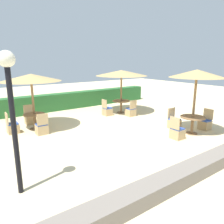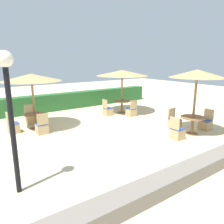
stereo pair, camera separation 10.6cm
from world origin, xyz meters
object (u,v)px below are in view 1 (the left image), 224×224
object	(u,v)px
patio_chair_front_right_west	(177,133)
patio_chair_front_right_north	(174,123)
patio_chair_back_right_south	(131,111)
parasol_front_right	(197,74)
patio_chair_back_left_south	(42,128)
patio_chair_front_right_east	(205,124)
round_table_back_left	(34,118)
patio_chair_back_left_north	(30,119)
parasol_back_right	(121,73)
round_table_back_right	(121,103)
lamp_post	(10,96)
patio_chair_back_left_west	(13,127)
round_table_front_right	(193,121)
patio_chair_back_right_west	(107,111)
parasol_back_left	(31,78)

from	to	relation	value
patio_chair_front_right_west	patio_chair_front_right_north	xyz separation A→B (m)	(1.02, 0.98, 0.00)
patio_chair_front_right_north	patio_chair_back_right_south	bearing A→B (deg)	-86.53
parasol_front_right	patio_chair_back_left_south	bearing A→B (deg)	144.65
patio_chair_front_right_north	patio_chair_front_right_east	distance (m)	1.38
round_table_back_left	patio_chair_back_left_north	world-z (taller)	patio_chair_back_left_north
parasol_back_right	patio_chair_back_right_south	distance (m)	2.29
round_table_back_right	lamp_post	bearing A→B (deg)	-144.59
patio_chair_back_right_south	patio_chair_front_right_east	xyz separation A→B (m)	(1.20, -3.80, 0.00)
patio_chair_back_left_west	round_table_front_right	distance (m)	7.74
patio_chair_back_right_west	patio_chair_front_right_west	size ratio (longest dim) A/B	1.00
round_table_back_left	patio_chair_front_right_north	bearing A→B (deg)	-34.84
parasol_back_right	patio_chair_front_right_west	xyz separation A→B (m)	(-0.88, -4.79, -2.09)
patio_chair_back_right_south	patio_chair_front_right_east	distance (m)	3.99
parasol_back_right	patio_chair_front_right_east	xyz separation A→B (m)	(1.16, -4.74, -2.09)
lamp_post	parasol_back_left	distance (m)	5.11
parasol_back_right	patio_chair_back_left_south	bearing A→B (deg)	-168.50
patio_chair_back_left_west	round_table_front_right	world-z (taller)	patio_chair_back_left_west
parasol_back_left	patio_chair_back_right_south	xyz separation A→B (m)	(5.10, -0.80, -2.08)
round_table_back_left	round_table_front_right	world-z (taller)	round_table_front_right
round_table_back_left	round_table_back_right	bearing A→B (deg)	1.56
round_table_back_right	parasol_front_right	size ratio (longest dim) A/B	0.38
patio_chair_front_right_west	patio_chair_front_right_north	size ratio (longest dim) A/B	1.00
patio_chair_back_left_south	parasol_back_right	size ratio (longest dim) A/B	0.31
patio_chair_back_right_west	patio_chair_back_left_north	bearing A→B (deg)	-101.91
lamp_post	patio_chair_back_left_west	xyz separation A→B (m)	(0.82, 4.73, -2.09)
parasol_back_left	patio_chair_front_right_west	distance (m)	6.63
parasol_back_left	patio_chair_front_right_north	size ratio (longest dim) A/B	2.81
parasol_front_right	lamp_post	bearing A→B (deg)	-178.72
patio_chair_back_left_north	round_table_back_right	size ratio (longest dim) A/B	0.90
patio_chair_back_right_south	patio_chair_front_right_north	size ratio (longest dim) A/B	1.00
parasol_back_left	patio_chair_front_right_east	bearing A→B (deg)	-36.15
patio_chair_back_left_north	patio_chair_back_right_south	world-z (taller)	same
round_table_back_left	patio_chair_back_left_north	size ratio (longest dim) A/B	1.03
patio_chair_back_left_north	patio_chair_back_right_west	xyz separation A→B (m)	(4.04, -0.85, 0.00)
patio_chair_front_right_west	parasol_front_right	bearing A→B (deg)	91.30
parasol_back_left	patio_chair_front_right_west	xyz separation A→B (m)	(4.25, -4.65, -2.08)
patio_chair_back_left_north	patio_chair_back_left_south	bearing A→B (deg)	88.83
patio_chair_back_right_west	patio_chair_back_left_west	bearing A→B (deg)	-88.21
parasol_back_right	patio_chair_back_right_south	size ratio (longest dim) A/B	3.19
round_table_front_right	patio_chair_back_left_north	bearing A→B (deg)	133.03
patio_chair_back_left_west	patio_chair_back_left_north	size ratio (longest dim) A/B	1.00
round_table_back_left	patio_chair_front_right_north	distance (m)	6.43
round_table_back_right	patio_chair_front_right_north	distance (m)	3.82
patio_chair_back_left_west	patio_chair_front_right_north	world-z (taller)	same
patio_chair_back_left_north	patio_chair_back_right_south	bearing A→B (deg)	160.81
patio_chair_back_left_south	patio_chair_front_right_east	distance (m)	7.28
patio_chair_back_right_south	parasol_front_right	xyz separation A→B (m)	(0.17, -3.83, 2.29)
lamp_post	patio_chair_back_left_south	world-z (taller)	lamp_post
round_table_front_right	patio_chair_front_right_north	bearing A→B (deg)	89.84
round_table_back_left	parasol_back_right	bearing A→B (deg)	1.56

